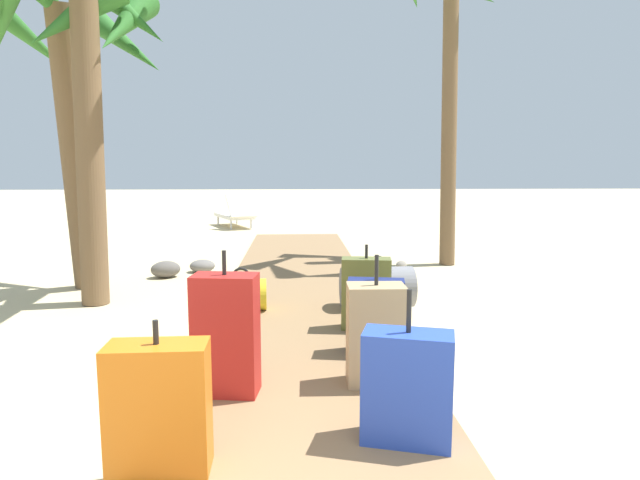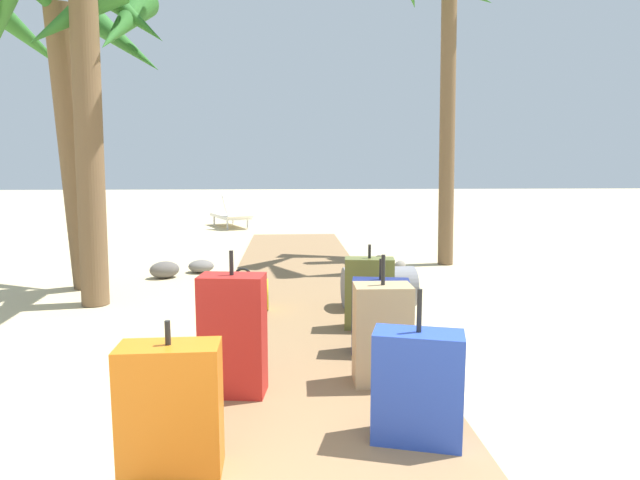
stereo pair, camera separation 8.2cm
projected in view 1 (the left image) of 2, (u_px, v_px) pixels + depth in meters
ground_plane at (300, 321)px, 4.89m from camera, size 60.00×60.00×0.00m
boardwalk at (299, 292)px, 5.84m from camera, size 1.60×9.66×0.08m
duffel_bag_grey at (377, 287)px, 5.03m from camera, size 0.69×0.41×0.50m
suitcase_blue at (407, 387)px, 2.54m from camera, size 0.47×0.32×0.75m
suitcase_navy at (376, 316)px, 3.78m from camera, size 0.42×0.24×0.68m
suitcase_tan at (376, 334)px, 3.24m from camera, size 0.35×0.24×0.80m
suitcase_olive at (366, 293)px, 4.36m from camera, size 0.42×0.23×0.70m
suitcase_orange at (159, 408)px, 2.29m from camera, size 0.43×0.22×0.68m
duffel_bag_yellow at (241, 294)px, 4.94m from camera, size 0.48×0.31×0.40m
suitcase_red at (226, 335)px, 3.08m from camera, size 0.39×0.25×0.85m
palm_tree_far_left at (72, 59)px, 5.80m from camera, size 2.21×2.08×3.47m
palm_tree_near_left at (86, 20)px, 5.16m from camera, size 2.08×1.99×3.65m
lounge_chair at (236, 213)px, 12.53m from camera, size 1.15×1.64×0.80m
rock_left_far at (202, 266)px, 7.16m from camera, size 0.34×0.32×0.17m
rock_right_near at (401, 266)px, 7.23m from camera, size 0.22×0.23×0.14m
rock_left_near at (166, 269)px, 6.80m from camera, size 0.45×0.41×0.21m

